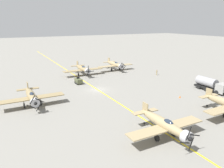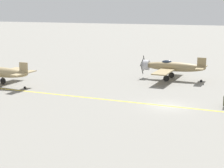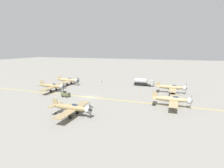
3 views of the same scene
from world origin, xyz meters
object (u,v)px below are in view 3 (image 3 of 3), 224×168
Objects in this scene: fuel_tanker at (144,82)px; airplane_mid_right at (72,108)px; airplane_far_left at (172,87)px; tow_tractor at (66,94)px; traffic_cone at (140,90)px; airplane_near_left at (68,80)px; ground_crew_walking at (102,81)px; airplane_far_center at (172,99)px; airplane_near_center at (53,86)px.

airplane_mid_right is at bearing -14.29° from fuel_tanker.
tow_tractor is (16.18, -31.41, -1.22)m from airplane_far_left.
fuel_tanker is 9.97m from traffic_cone.
airplane_far_left reaches higher than fuel_tanker.
traffic_cone is at bearing 170.88° from airplane_mid_right.
airplane_near_left is at bearing -135.29° from airplane_mid_right.
airplane_mid_right is at bearing 22.21° from airplane_near_left.
traffic_cone is at bearing 64.42° from ground_crew_walking.
airplane_mid_right is (29.39, -20.70, 0.00)m from airplane_far_left.
airplane_far_left is 41.07m from airplane_near_left.
airplane_near_left is at bearing -149.29° from tow_tractor.
ground_crew_walking is at bearing -128.81° from airplane_far_center.
airplane_near_center is at bearing -69.22° from traffic_cone.
airplane_far_left is at bearing 77.44° from airplane_near_left.
traffic_cone is (-14.20, -11.18, -1.74)m from airplane_far_center.
airplane_near_center is 22.48m from ground_crew_walking.
airplane_far_left is 30.45m from ground_crew_walking.
airplane_far_left is 10.93m from traffic_cone.
airplane_far_left is at bearing 74.63° from ground_crew_walking.
airplane_near_left is (-0.09, -41.07, 0.00)m from airplane_far_left.
airplane_mid_right is at bearing 39.02° from tow_tractor.
airplane_mid_right is 7.17× the size of ground_crew_walking.
airplane_mid_right is (14.37, -21.12, 0.00)m from airplane_far_center.
airplane_far_left is 4.62× the size of tow_tractor.
airplane_near_center reaches higher than ground_crew_walking.
fuel_tanker is at bearing -179.16° from traffic_cone.
airplane_far_left reaches higher than ground_crew_walking.
airplane_near_left is at bearing -174.48° from airplane_near_center.
airplane_near_left is at bearing -111.02° from airplane_far_center.
tow_tractor is at bearing -39.09° from fuel_tanker.
airplane_mid_right is 35.84m from airplane_near_left.
ground_crew_walking is (-19.89, 10.42, -1.10)m from airplane_near_center.
airplane_mid_right is at bearing 12.99° from ground_crew_walking.
airplane_far_left is 7.17× the size of ground_crew_walking.
airplane_mid_right reaches higher than traffic_cone.
airplane_mid_right reaches higher than ground_crew_walking.
airplane_mid_right is 38.46m from ground_crew_walking.
traffic_cone is at bearing 0.84° from fuel_tanker.
airplane_far_center reaches higher than ground_crew_walking.
traffic_cone is at bearing 75.83° from airplane_near_left.
airplane_far_center is (3.20, 40.17, 0.00)m from airplane_near_center.
airplane_far_left reaches higher than tow_tractor.
fuel_tanker is at bearing 94.12° from airplane_near_left.
airplane_near_center is 11.99m from airplane_near_left.
fuel_tanker is 32.53m from tow_tractor.
airplane_near_center is 1.00× the size of airplane_mid_right.
tow_tractor is (4.35, 8.35, -1.22)m from airplane_near_center.
airplane_near_center reaches higher than airplane_near_left.
fuel_tanker is (-38.45, 9.80, -0.50)m from airplane_mid_right.
airplane_mid_right is 1.00× the size of airplane_near_left.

